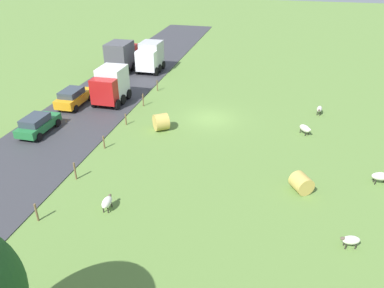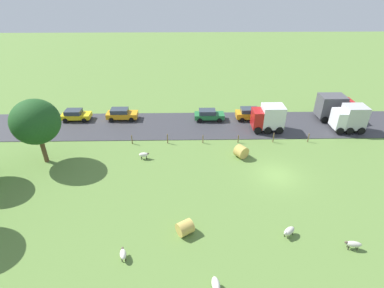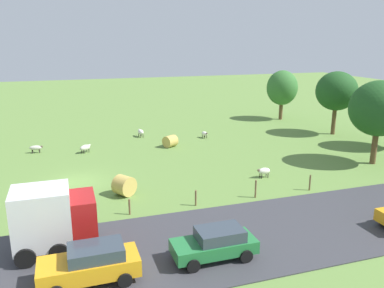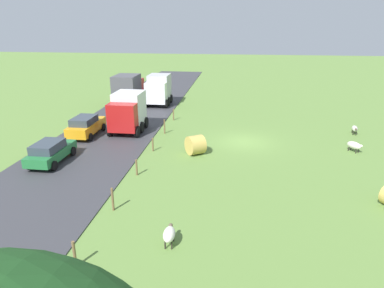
{
  "view_description": "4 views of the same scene",
  "coord_description": "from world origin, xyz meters",
  "px_view_note": "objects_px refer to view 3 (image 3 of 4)",
  "views": [
    {
      "loc": [
        -5.4,
        29.47,
        13.71
      ],
      "look_at": [
        -0.13,
        7.51,
        1.41
      ],
      "focal_mm": 34.67,
      "sensor_mm": 36.0,
      "label": 1
    },
    {
      "loc": [
        -24.72,
        9.16,
        18.31
      ],
      "look_at": [
        3.96,
        8.58,
        1.5
      ],
      "focal_mm": 28.11,
      "sensor_mm": 36.0,
      "label": 2
    },
    {
      "loc": [
        28.95,
        -0.33,
        10.39
      ],
      "look_at": [
        -1.66,
        9.71,
        1.76
      ],
      "focal_mm": 36.73,
      "sensor_mm": 36.0,
      "label": 3
    },
    {
      "loc": [
        0.85,
        25.94,
        9.02
      ],
      "look_at": [
        3.59,
        4.8,
        1.36
      ],
      "focal_mm": 31.67,
      "sensor_mm": 36.0,
      "label": 4
    }
  ],
  "objects_px": {
    "sheep_1": "(85,148)",
    "hay_bale_1": "(124,186)",
    "hay_bale_0": "(170,141)",
    "sheep_0": "(205,134)",
    "tree_1": "(379,109)",
    "car_0": "(215,243)",
    "truck_1": "(53,219)",
    "tree_2": "(282,88)",
    "sheep_2": "(141,132)",
    "tree_0": "(337,91)",
    "sheep_3": "(36,148)",
    "sheep_4": "(264,171)",
    "car_2": "(91,263)"
  },
  "relations": [
    {
      "from": "sheep_1",
      "to": "hay_bale_1",
      "type": "height_order",
      "value": "hay_bale_1"
    },
    {
      "from": "hay_bale_0",
      "to": "sheep_0",
      "type": "bearing_deg",
      "value": 117.6
    },
    {
      "from": "sheep_0",
      "to": "tree_1",
      "type": "height_order",
      "value": "tree_1"
    },
    {
      "from": "sheep_1",
      "to": "car_0",
      "type": "bearing_deg",
      "value": 13.07
    },
    {
      "from": "truck_1",
      "to": "tree_2",
      "type": "bearing_deg",
      "value": 132.94
    },
    {
      "from": "tree_2",
      "to": "truck_1",
      "type": "height_order",
      "value": "tree_2"
    },
    {
      "from": "sheep_2",
      "to": "tree_1",
      "type": "distance_m",
      "value": 23.65
    },
    {
      "from": "sheep_0",
      "to": "sheep_2",
      "type": "distance_m",
      "value": 7.01
    },
    {
      "from": "car_0",
      "to": "sheep_1",
      "type": "bearing_deg",
      "value": -166.93
    },
    {
      "from": "tree_2",
      "to": "tree_1",
      "type": "bearing_deg",
      "value": -7.17
    },
    {
      "from": "tree_0",
      "to": "tree_1",
      "type": "xyz_separation_m",
      "value": [
        10.21,
        -3.68,
        -0.06
      ]
    },
    {
      "from": "sheep_3",
      "to": "tree_0",
      "type": "bearing_deg",
      "value": 85.82
    },
    {
      "from": "sheep_2",
      "to": "sheep_4",
      "type": "height_order",
      "value": "sheep_2"
    },
    {
      "from": "hay_bale_0",
      "to": "sheep_1",
      "type": "bearing_deg",
      "value": -93.09
    },
    {
      "from": "sheep_2",
      "to": "car_2",
      "type": "relative_size",
      "value": 0.3
    },
    {
      "from": "hay_bale_1",
      "to": "car_2",
      "type": "xyz_separation_m",
      "value": [
        9.58,
        -2.9,
        0.23
      ]
    },
    {
      "from": "car_0",
      "to": "tree_0",
      "type": "bearing_deg",
      "value": 132.29
    },
    {
      "from": "sheep_4",
      "to": "car_2",
      "type": "bearing_deg",
      "value": -54.57
    },
    {
      "from": "tree_2",
      "to": "sheep_2",
      "type": "bearing_deg",
      "value": -78.92
    },
    {
      "from": "sheep_4",
      "to": "hay_bale_0",
      "type": "relative_size",
      "value": 0.95
    },
    {
      "from": "sheep_2",
      "to": "sheep_4",
      "type": "relative_size",
      "value": 1.15
    },
    {
      "from": "sheep_2",
      "to": "hay_bale_1",
      "type": "height_order",
      "value": "hay_bale_1"
    },
    {
      "from": "sheep_4",
      "to": "tree_2",
      "type": "height_order",
      "value": "tree_2"
    },
    {
      "from": "tree_2",
      "to": "car_0",
      "type": "relative_size",
      "value": 1.59
    },
    {
      "from": "sheep_1",
      "to": "sheep_4",
      "type": "distance_m",
      "value": 17.08
    },
    {
      "from": "sheep_2",
      "to": "tree_1",
      "type": "xyz_separation_m",
      "value": [
        15.68,
        17.18,
        4.24
      ]
    },
    {
      "from": "tree_1",
      "to": "tree_2",
      "type": "bearing_deg",
      "value": 172.83
    },
    {
      "from": "sheep_3",
      "to": "car_0",
      "type": "xyz_separation_m",
      "value": [
        22.44,
        9.3,
        0.35
      ]
    },
    {
      "from": "sheep_0",
      "to": "car_2",
      "type": "relative_size",
      "value": 0.25
    },
    {
      "from": "truck_1",
      "to": "car_2",
      "type": "xyz_separation_m",
      "value": [
        3.2,
        1.51,
        -0.9
      ]
    },
    {
      "from": "sheep_4",
      "to": "sheep_0",
      "type": "bearing_deg",
      "value": -179.74
    },
    {
      "from": "hay_bale_1",
      "to": "car_2",
      "type": "relative_size",
      "value": 0.32
    },
    {
      "from": "sheep_4",
      "to": "hay_bale_1",
      "type": "relative_size",
      "value": 0.81
    },
    {
      "from": "sheep_4",
      "to": "tree_1",
      "type": "height_order",
      "value": "tree_1"
    },
    {
      "from": "hay_bale_0",
      "to": "tree_0",
      "type": "xyz_separation_m",
      "value": [
        0.48,
        18.86,
        4.27
      ]
    },
    {
      "from": "tree_1",
      "to": "tree_2",
      "type": "xyz_separation_m",
      "value": [
        -19.53,
        2.46,
        -0.6
      ]
    },
    {
      "from": "sheep_3",
      "to": "hay_bale_0",
      "type": "distance_m",
      "value": 12.72
    },
    {
      "from": "sheep_0",
      "to": "tree_2",
      "type": "xyz_separation_m",
      "value": [
        -6.49,
        13.15,
        3.72
      ]
    },
    {
      "from": "sheep_4",
      "to": "tree_0",
      "type": "xyz_separation_m",
      "value": [
        -10.48,
        14.31,
        4.32
      ]
    },
    {
      "from": "hay_bale_0",
      "to": "car_2",
      "type": "distance_m",
      "value": 22.64
    },
    {
      "from": "sheep_0",
      "to": "car_2",
      "type": "distance_m",
      "value": 26.79
    },
    {
      "from": "truck_1",
      "to": "car_2",
      "type": "height_order",
      "value": "truck_1"
    },
    {
      "from": "sheep_3",
      "to": "hay_bale_0",
      "type": "height_order",
      "value": "hay_bale_0"
    },
    {
      "from": "sheep_4",
      "to": "car_2",
      "type": "xyz_separation_m",
      "value": [
        9.75,
        -13.71,
        0.39
      ]
    },
    {
      "from": "sheep_2",
      "to": "car_2",
      "type": "bearing_deg",
      "value": -15.56
    },
    {
      "from": "sheep_1",
      "to": "sheep_4",
      "type": "xyz_separation_m",
      "value": [
        11.4,
        12.72,
        0.03
      ]
    },
    {
      "from": "car_2",
      "to": "sheep_1",
      "type": "bearing_deg",
      "value": 177.33
    },
    {
      "from": "sheep_4",
      "to": "hay_bale_0",
      "type": "xyz_separation_m",
      "value": [
        -10.95,
        -4.55,
        0.05
      ]
    },
    {
      "from": "hay_bale_0",
      "to": "tree_2",
      "type": "bearing_deg",
      "value": 116.61
    },
    {
      "from": "sheep_4",
      "to": "car_2",
      "type": "relative_size",
      "value": 0.26
    }
  ]
}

